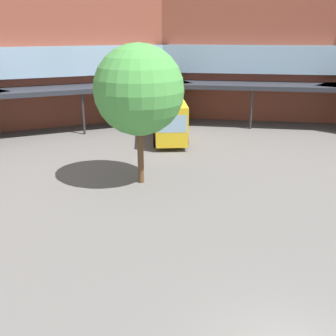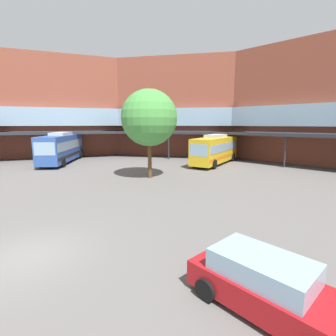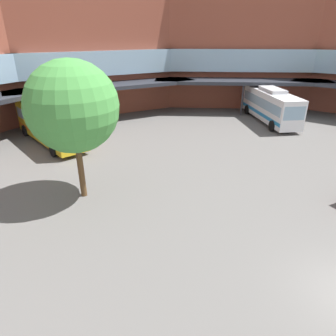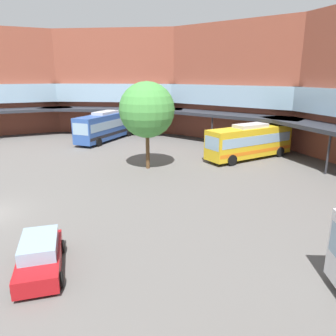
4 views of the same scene
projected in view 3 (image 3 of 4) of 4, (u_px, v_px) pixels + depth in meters
The scene contains 4 objects.
station_building at pixel (70, 62), 21.78m from camera, with size 76.87×44.44×15.18m.
bus_2 at pixel (271, 105), 33.41m from camera, with size 8.31×9.76×3.72m.
bus_3 at pixel (49, 123), 26.94m from camera, with size 3.26×10.39×3.73m.
plaza_tree at pixel (73, 107), 16.49m from camera, with size 5.15×5.15×8.15m.
Camera 3 is at (-11.09, -1.01, 9.37)m, focal length 32.04 mm.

